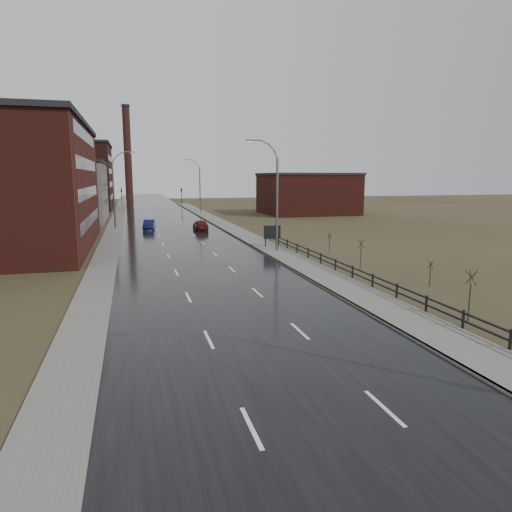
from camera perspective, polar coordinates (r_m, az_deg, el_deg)
ground at (r=12.75m, az=16.06°, el=-27.63°), size 320.00×320.00×0.00m
road at (r=69.17m, az=-10.55°, el=3.34°), size 14.00×300.00×0.06m
sidewalk_right at (r=46.39m, az=2.75°, el=0.43°), size 3.20×180.00×0.18m
curb_right at (r=45.95m, az=0.94°, el=0.34°), size 0.16×180.00×0.18m
sidewalk_left at (r=68.99m, az=-17.36°, el=3.06°), size 2.40×260.00×0.12m
warehouse_mid at (r=87.44m, az=-23.62°, el=7.45°), size 16.32×20.40×10.50m
warehouse_far at (r=117.82m, az=-24.07°, el=9.05°), size 26.52×24.48×15.50m
building_right at (r=97.42m, az=6.43°, el=7.78°), size 18.36×16.32×8.50m
smokestack at (r=158.71m, az=-15.75°, el=12.32°), size 2.70×2.70×30.70m
streetlight_right_mid at (r=46.72m, az=2.30°, el=7.59°), size 3.36×0.28×11.35m
streetlight_left at (r=70.58m, az=-17.14°, el=7.93°), size 3.36×0.28×11.35m
streetlight_right_far at (r=99.54m, az=-7.20°, el=8.72°), size 3.36×0.28×11.35m
guardrail at (r=31.94m, az=14.99°, el=-3.09°), size 0.10×53.05×1.10m
shrub_c at (r=26.96m, az=25.18°, el=-4.34°), size 0.67×0.70×2.84m
shrub_d at (r=34.60m, az=20.96°, el=-1.95°), size 0.45×0.47×1.87m
shrub_e at (r=39.28m, az=12.97°, el=0.33°), size 0.60×0.63×2.55m
shrub_f at (r=47.11m, az=9.16°, el=1.69°), size 0.49×0.52×2.07m
billboard at (r=49.72m, az=2.03°, el=2.91°), size 1.91×0.17×2.48m
traffic_light_left at (r=128.58m, az=-16.49°, el=8.08°), size 0.58×2.73×5.30m
traffic_light_right at (r=129.27m, az=-9.31°, el=8.36°), size 0.58×2.73×5.30m
car_near at (r=68.77m, az=-13.21°, el=3.79°), size 2.04×4.55×1.45m
car_far at (r=66.86m, az=-6.94°, el=3.85°), size 1.85×4.56×1.55m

